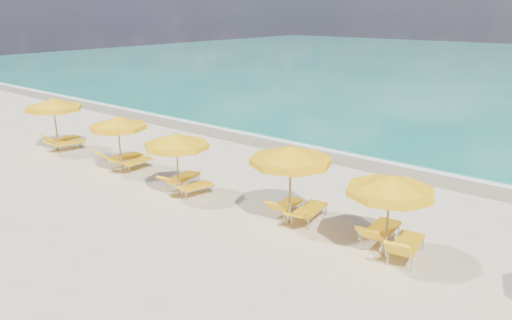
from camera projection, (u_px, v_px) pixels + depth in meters
The scene contains 19 objects.
ground_plane at pixel (228, 204), 16.76m from camera, with size 120.00×120.00×0.00m, color beige.
wet_sand_band at pixel (340, 156), 22.21m from camera, with size 120.00×2.60×0.01m, color tan.
foam_line at pixel (349, 152), 22.80m from camera, with size 120.00×1.20×0.03m, color white.
whitecap_near at pixel (335, 108), 32.94m from camera, with size 14.00×0.36×0.05m, color white.
umbrella_1 at pixel (53, 105), 22.47m from camera, with size 3.02×3.02×2.51m.
umbrella_2 at pixel (118, 123), 19.63m from camera, with size 2.43×2.43×2.31m.
umbrella_3 at pixel (176, 141), 17.02m from camera, with size 2.63×2.63×2.29m.
umbrella_4 at pixel (291, 156), 14.69m from camera, with size 2.56×2.56×2.52m.
umbrella_5 at pixel (390, 186), 12.68m from camera, with size 2.31×2.31×2.33m.
lounger_1_left at pixel (64, 142), 23.60m from camera, with size 0.67×1.79×0.81m.
lounger_1_right at pixel (69, 146), 23.00m from camera, with size 0.81×1.85×0.64m.
lounger_2_left at pixel (123, 161), 20.66m from camera, with size 0.87×1.98×0.88m.
lounger_2_right at pixel (135, 165), 20.23m from camera, with size 0.67×1.81×0.66m.
lounger_3_left at pixel (182, 182), 18.21m from camera, with size 0.98×1.97×0.78m.
lounger_3_right at pixel (195, 190), 17.46m from camera, with size 0.86×1.71×0.72m.
lounger_4_left at pixel (286, 209), 15.83m from camera, with size 0.69×1.65×0.77m.
lounger_4_right at pixel (309, 215), 15.33m from camera, with size 0.89×2.01×0.70m.
lounger_5_left at pixel (380, 236), 13.88m from camera, with size 0.86×2.02×0.92m.
lounger_5_right at pixel (406, 250), 13.04m from camera, with size 0.96×1.99×0.94m.
Camera 1 is at (10.67, -11.40, 6.33)m, focal length 35.00 mm.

